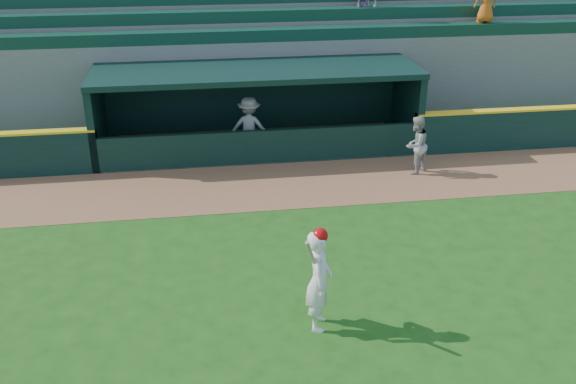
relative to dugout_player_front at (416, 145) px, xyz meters
name	(u,v)px	position (x,y,z in m)	size (l,w,h in m)	color
ground	(300,286)	(-4.05, -5.20, -0.81)	(120.00, 120.00, 0.00)	#1C4B12
warning_track	(269,186)	(-4.05, -0.30, -0.80)	(40.00, 3.00, 0.01)	brown
dugout_player_front	(416,145)	(0.00, 0.00, 0.00)	(0.78, 0.61, 1.61)	#A1A19C
dugout_player_inside	(249,127)	(-4.34, 1.94, 0.08)	(1.15, 0.66, 1.78)	gray
dugout	(256,103)	(-4.05, 2.80, 0.55)	(9.40, 2.80, 2.46)	slate
stands	(241,38)	(-4.08, 7.37, 1.59)	(34.50, 6.25, 7.09)	slate
batter_at_plate	(319,279)	(-3.95, -6.48, 0.16)	(0.62, 0.83, 1.94)	white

